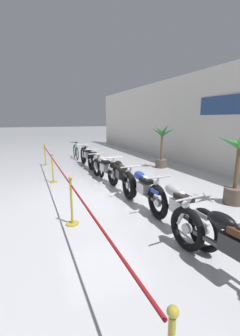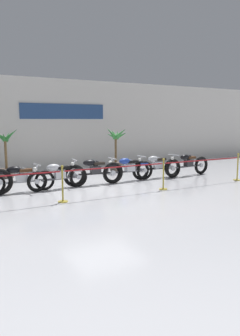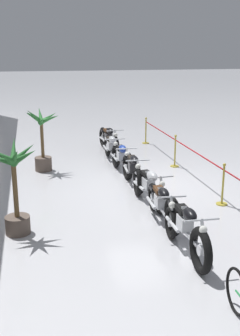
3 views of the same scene
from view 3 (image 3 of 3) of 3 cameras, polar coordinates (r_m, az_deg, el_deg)
name	(u,v)px [view 3 (image 3 of 3)]	position (r m, az deg, el deg)	size (l,w,h in m)	color
ground_plane	(153,184)	(11.92, 4.53, -2.23)	(120.00, 120.00, 0.00)	silver
motorcycle_black_0	(186,228)	(8.00, 8.87, -8.08)	(2.35, 0.62, 0.99)	black
motorcycle_black_1	(161,204)	(9.21, 5.59, -4.82)	(2.21, 0.62, 0.91)	black
motorcycle_silver_2	(149,186)	(10.35, 3.97, -2.45)	(2.16, 0.62, 0.92)	black
motorcycle_black_3	(133,170)	(11.56, 1.78, -0.28)	(2.25, 0.62, 0.97)	black
motorcycle_blue_4	(121,158)	(12.90, 0.19, 1.43)	(2.16, 0.62, 0.94)	black
motorcycle_silver_5	(111,148)	(14.16, -1.19, 2.74)	(2.25, 0.62, 0.95)	black
motorcycle_black_6	(109,139)	(15.56, -1.53, 3.97)	(2.39, 0.62, 0.96)	black
potted_palm_left_of_row	(15,190)	(8.78, -14.05, -2.91)	(1.00, 1.03, 2.00)	brown
potted_palm_right_of_row	(42,140)	(13.22, -10.48, 3.70)	(1.07, 1.06, 2.03)	brown
stanchion_far_left	(215,170)	(10.88, 12.80, -0.33)	(10.34, 0.28, 1.05)	gold
stanchion_mid_left	(223,191)	(10.59, 13.72, -3.00)	(0.28, 0.28, 1.05)	gold
stanchion_mid_right	(175,156)	(13.68, 7.45, 1.64)	(0.28, 0.28, 1.05)	gold
stanchion_far_right	(146,135)	(16.95, 3.51, 4.54)	(0.28, 0.28, 1.05)	gold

